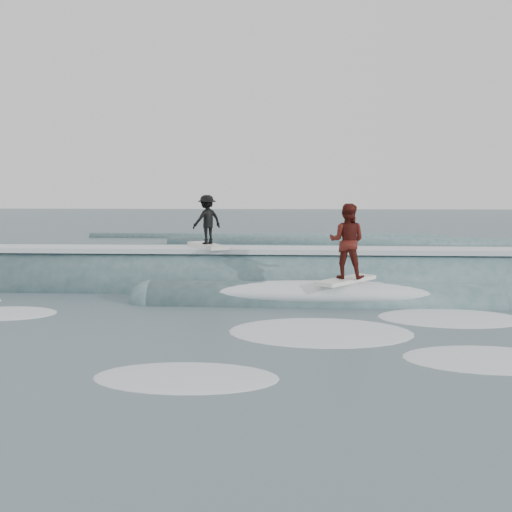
{
  "coord_description": "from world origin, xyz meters",
  "views": [
    {
      "loc": [
        0.94,
        -13.15,
        2.9
      ],
      "look_at": [
        0.0,
        2.62,
        1.1
      ],
      "focal_mm": 40.0,
      "sensor_mm": 36.0,
      "label": 1
    }
  ],
  "objects": [
    {
      "name": "whitewater",
      "position": [
        0.05,
        -1.61,
        0.0
      ],
      "size": [
        15.18,
        7.65,
        0.1
      ],
      "color": "white",
      "rests_on": "ground"
    },
    {
      "name": "far_swells",
      "position": [
        -0.24,
        17.65,
        0.0
      ],
      "size": [
        34.23,
        8.65,
        0.8
      ],
      "color": "#3C5F65",
      "rests_on": "ground"
    },
    {
      "name": "breaking_wave",
      "position": [
        0.25,
        3.31,
        0.04
      ],
      "size": [
        23.84,
        3.95,
        2.34
      ],
      "color": "#3C5F65",
      "rests_on": "ground"
    },
    {
      "name": "surfer_black",
      "position": [
        -1.51,
        3.62,
        1.96
      ],
      "size": [
        1.47,
        2.01,
        1.55
      ],
      "color": "silver",
      "rests_on": "ground"
    },
    {
      "name": "surfer_red",
      "position": [
        2.4,
        1.42,
        1.56
      ],
      "size": [
        1.7,
        1.89,
        2.01
      ],
      "color": "white",
      "rests_on": "ground"
    },
    {
      "name": "ground",
      "position": [
        0.0,
        0.0,
        0.0
      ],
      "size": [
        160.0,
        160.0,
        0.0
      ],
      "primitive_type": "plane",
      "color": "#425560",
      "rests_on": "ground"
    }
  ]
}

